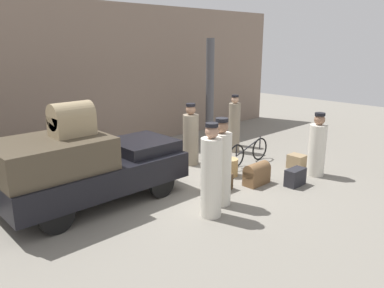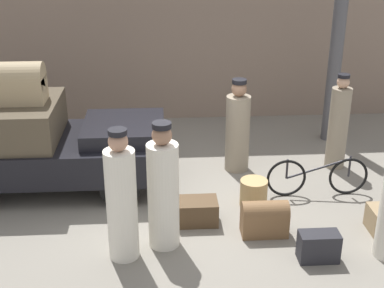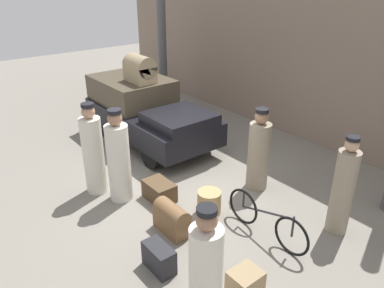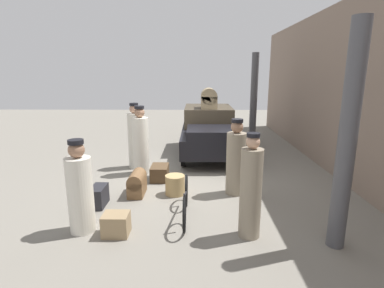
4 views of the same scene
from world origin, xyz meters
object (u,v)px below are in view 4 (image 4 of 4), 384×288
porter_carrying_trunk (236,161)px  suitcase_tan_flat (116,224)px  bicycle (185,201)px  porter_standing_middle (80,191)px  wicker_basket (175,185)px  trunk_umber_medium (99,196)px  porter_with_bicycle (141,143)px  trunk_wicker_pale (137,183)px  trunk_on_truck_roof (209,99)px  porter_lifting_near_truck (135,138)px  truck (209,130)px  suitcase_small_leather (160,173)px  conductor_in_dark_uniform (251,190)px

porter_carrying_trunk → suitcase_tan_flat: porter_carrying_trunk is taller
bicycle → porter_standing_middle: 1.90m
wicker_basket → trunk_umber_medium: wicker_basket is taller
porter_with_bicycle → wicker_basket: bearing=35.0°
porter_carrying_trunk → trunk_wicker_pale: bearing=-87.6°
porter_with_bicycle → trunk_on_truck_roof: bearing=139.7°
porter_lifting_near_truck → trunk_on_truck_roof: (-1.72, 2.18, 1.00)m
bicycle → porter_standing_middle: (0.52, -1.78, 0.40)m
porter_carrying_trunk → truck: bearing=-172.3°
bicycle → suitcase_small_leather: (-2.07, -0.74, -0.15)m
bicycle → conductor_in_dark_uniform: (0.66, 1.10, 0.48)m
porter_with_bicycle → trunk_on_truck_roof: 3.15m
porter_lifting_near_truck → suitcase_tan_flat: size_ratio=4.31×
suitcase_small_leather → trunk_on_truck_roof: 3.52m
conductor_in_dark_uniform → suitcase_small_leather: (-2.73, -1.84, -0.63)m
porter_with_bicycle → suitcase_small_leather: 1.00m
wicker_basket → porter_standing_middle: 2.28m
truck → porter_with_bicycle: (2.08, -1.93, 0.01)m
truck → trunk_umber_medium: truck is taller
trunk_wicker_pale → suitcase_small_leather: size_ratio=1.06×
suitcase_small_leather → trunk_on_truck_roof: (-2.78, 1.37, 1.68)m
porter_standing_middle → trunk_on_truck_roof: bearing=155.9°
bicycle → porter_carrying_trunk: bearing=137.5°
conductor_in_dark_uniform → suitcase_tan_flat: conductor_in_dark_uniform is taller
trunk_umber_medium → wicker_basket: bearing=112.1°
porter_lifting_near_truck → trunk_wicker_pale: 2.15m
conductor_in_dark_uniform → suitcase_small_leather: bearing=-146.0°
trunk_umber_medium → trunk_on_truck_roof: bearing=150.7°
truck → suitcase_tan_flat: 5.65m
porter_standing_middle → suitcase_small_leather: bearing=158.2°
truck → trunk_umber_medium: size_ratio=7.07×
trunk_wicker_pale → suitcase_small_leather: (-0.97, 0.40, -0.09)m
truck → suitcase_small_leather: size_ratio=6.06×
truck → conductor_in_dark_uniform: conductor_in_dark_uniform is taller
suitcase_tan_flat → trunk_umber_medium: bearing=-150.0°
trunk_wicker_pale → trunk_on_truck_roof: bearing=154.7°
porter_standing_middle → trunk_umber_medium: (-1.02, -0.04, -0.53)m
porter_carrying_trunk → suitcase_tan_flat: (1.85, -2.26, -0.59)m
porter_standing_middle → porter_lifting_near_truck: size_ratio=0.87×
wicker_basket → porter_standing_middle: bearing=-42.4°
truck → porter_carrying_trunk: size_ratio=2.24×
bicycle → trunk_on_truck_roof: (-4.85, 0.63, 1.52)m
trunk_umber_medium → trunk_wicker_pale: size_ratio=0.81×
bicycle → suitcase_tan_flat: (0.65, -1.16, -0.15)m
wicker_basket → porter_with_bicycle: (-1.46, -1.02, 0.62)m
trunk_umber_medium → trunk_wicker_pale: bearing=132.1°
porter_lifting_near_truck → trunk_on_truck_roof: trunk_on_truck_roof is taller
truck → wicker_basket: (3.54, -0.90, -0.62)m
wicker_basket → porter_carrying_trunk: bearing=93.3°
truck → wicker_basket: 3.71m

